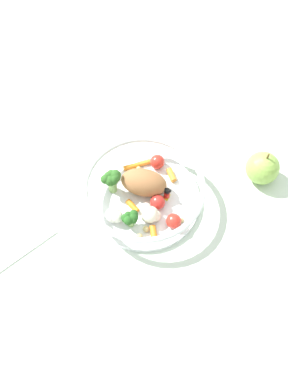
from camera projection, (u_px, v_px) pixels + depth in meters
name	position (u px, v px, depth m)	size (l,w,h in m)	color
ground_plane	(137.00, 199.00, 0.77)	(2.40, 2.40, 0.00)	silver
food_container	(143.00, 193.00, 0.74)	(0.23, 0.23, 0.07)	white
loose_apple	(262.00, 168.00, 0.76)	(0.07, 0.07, 0.08)	#8CB74C
folded_napkin	(7.00, 226.00, 0.73)	(0.13, 0.14, 0.01)	white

